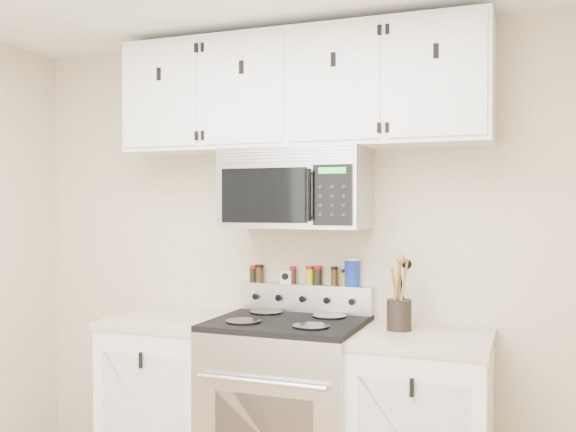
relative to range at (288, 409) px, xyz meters
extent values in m
cube|color=#BFB18F|center=(0.00, 0.32, 0.76)|extent=(3.50, 0.01, 2.50)
cube|color=#B7B7BA|center=(0.00, 0.00, -0.03)|extent=(0.76, 0.65, 0.92)
cube|color=black|center=(0.00, 0.00, 0.45)|extent=(0.76, 0.65, 0.03)
cube|color=#B7B7BA|center=(0.00, 0.28, 0.54)|extent=(0.76, 0.08, 0.15)
cylinder|color=black|center=(-0.18, -0.15, 0.47)|extent=(0.18, 0.18, 0.01)
cylinder|color=black|center=(0.18, -0.15, 0.47)|extent=(0.18, 0.18, 0.01)
cylinder|color=black|center=(-0.18, 0.15, 0.47)|extent=(0.18, 0.18, 0.01)
cylinder|color=black|center=(0.18, 0.15, 0.47)|extent=(0.18, 0.18, 0.01)
cube|color=white|center=(-0.69, 0.02, -0.05)|extent=(0.62, 0.60, 0.88)
cube|color=tan|center=(-0.69, 0.02, 0.41)|extent=(0.64, 0.62, 0.04)
cube|color=tan|center=(0.69, 0.02, 0.41)|extent=(0.64, 0.62, 0.04)
cube|color=#9E9EA3|center=(0.00, 0.13, 1.14)|extent=(0.76, 0.38, 0.42)
cube|color=#B7B7BA|center=(0.00, -0.06, 1.31)|extent=(0.73, 0.01, 0.08)
cube|color=black|center=(-0.10, -0.07, 1.10)|extent=(0.47, 0.01, 0.28)
cube|color=black|center=(0.26, -0.07, 1.10)|extent=(0.20, 0.01, 0.30)
cylinder|color=black|center=(0.15, -0.10, 1.10)|extent=(0.03, 0.03, 0.26)
cube|color=white|center=(0.00, 0.16, 1.66)|extent=(2.00, 0.33, 0.62)
cube|color=white|center=(-0.75, -0.01, 1.66)|extent=(0.46, 0.01, 0.57)
cube|color=black|center=(-0.75, -0.02, 1.77)|extent=(0.02, 0.01, 0.07)
cube|color=white|center=(-0.25, -0.01, 1.66)|extent=(0.46, 0.01, 0.57)
cube|color=black|center=(-0.25, -0.02, 1.77)|extent=(0.03, 0.01, 0.07)
cube|color=white|center=(0.25, -0.01, 1.66)|extent=(0.46, 0.01, 0.57)
cube|color=black|center=(0.25, -0.02, 1.77)|extent=(0.03, 0.01, 0.07)
cube|color=white|center=(0.75, -0.01, 1.66)|extent=(0.46, 0.01, 0.57)
cube|color=black|center=(0.75, -0.02, 1.77)|extent=(0.02, 0.01, 0.07)
cylinder|color=black|center=(0.56, 0.08, 0.51)|extent=(0.12, 0.12, 0.15)
cylinder|color=brown|center=(0.56, 0.08, 0.63)|extent=(0.01, 0.01, 0.28)
cylinder|color=brown|center=(0.58, 0.07, 0.64)|extent=(0.01, 0.01, 0.30)
cylinder|color=brown|center=(0.54, 0.09, 0.62)|extent=(0.01, 0.01, 0.26)
cylinder|color=black|center=(0.57, 0.10, 0.62)|extent=(0.01, 0.01, 0.27)
cylinder|color=brown|center=(0.55, 0.06, 0.63)|extent=(0.01, 0.01, 0.29)
cube|color=silver|center=(-0.11, 0.28, 0.65)|extent=(0.07, 0.06, 0.07)
cylinder|color=#16309C|center=(0.27, 0.28, 0.68)|extent=(0.08, 0.08, 0.14)
cylinder|color=white|center=(0.27, 0.28, 0.76)|extent=(0.08, 0.08, 0.01)
cylinder|color=black|center=(-0.32, 0.28, 0.65)|extent=(0.04, 0.04, 0.08)
cylinder|color=#B20D0E|center=(-0.32, 0.28, 0.70)|extent=(0.04, 0.04, 0.02)
cylinder|color=#3F270F|center=(-0.28, 0.28, 0.66)|extent=(0.04, 0.04, 0.08)
cylinder|color=black|center=(-0.28, 0.28, 0.71)|extent=(0.05, 0.05, 0.02)
cylinder|color=#3B1B0E|center=(-0.08, 0.28, 0.65)|extent=(0.03, 0.03, 0.08)
cylinder|color=maroon|center=(-0.08, 0.28, 0.70)|extent=(0.04, 0.04, 0.02)
cylinder|color=gold|center=(0.02, 0.28, 0.66)|extent=(0.04, 0.04, 0.09)
cylinder|color=maroon|center=(0.02, 0.28, 0.71)|extent=(0.04, 0.04, 0.02)
cylinder|color=black|center=(0.07, 0.28, 0.66)|extent=(0.05, 0.05, 0.09)
cylinder|color=#AD100D|center=(0.07, 0.28, 0.71)|extent=(0.05, 0.05, 0.02)
cylinder|color=#39290D|center=(0.17, 0.28, 0.66)|extent=(0.04, 0.04, 0.09)
cylinder|color=black|center=(0.17, 0.28, 0.71)|extent=(0.04, 0.04, 0.02)
cylinder|color=#BF7F16|center=(0.23, 0.28, 0.65)|extent=(0.03, 0.03, 0.07)
cylinder|color=black|center=(0.23, 0.28, 0.70)|extent=(0.04, 0.04, 0.02)
camera|label=1|loc=(1.17, -3.07, 1.06)|focal=40.00mm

